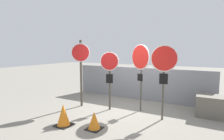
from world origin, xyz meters
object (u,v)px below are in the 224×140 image
stop_sign_2 (140,62)px  stop_sign_3 (164,65)px  storage_crate (215,107)px  stop_sign_1 (110,69)px  traffic_cone_1 (94,121)px  traffic_cone_0 (63,115)px  stop_sign_0 (81,63)px

stop_sign_2 → stop_sign_3: size_ratio=1.02×
stop_sign_2 → storage_crate: size_ratio=2.12×
stop_sign_3 → stop_sign_2: bearing=137.0°
stop_sign_2 → stop_sign_3: bearing=1.2°
stop_sign_3 → storage_crate: size_ratio=2.08×
stop_sign_3 → storage_crate: stop_sign_3 is taller
stop_sign_1 → stop_sign_3: stop_sign_3 is taller
stop_sign_3 → traffic_cone_1: bearing=-150.2°
stop_sign_3 → stop_sign_1: bearing=162.6°
traffic_cone_1 → stop_sign_2: bearing=73.1°
stop_sign_2 → stop_sign_3: stop_sign_2 is taller
stop_sign_1 → storage_crate: bearing=-3.0°
stop_sign_2 → traffic_cone_0: size_ratio=3.77×
stop_sign_0 → stop_sign_1: bearing=-26.8°
stop_sign_1 → stop_sign_3: (1.89, -0.07, 0.22)m
stop_sign_2 → storage_crate: (2.33, 0.60, -1.41)m
stop_sign_2 → traffic_cone_0: stop_sign_2 is taller
stop_sign_1 → traffic_cone_1: 2.04m
stop_sign_1 → traffic_cone_1: size_ratio=4.35×
stop_sign_1 → traffic_cone_0: stop_sign_1 is taller
stop_sign_2 → stop_sign_0: bearing=-136.8°
traffic_cone_1 → stop_sign_3: bearing=45.1°
stop_sign_0 → stop_sign_1: size_ratio=1.20×
traffic_cone_1 → stop_sign_0: bearing=137.5°
stop_sign_1 → traffic_cone_0: 2.20m
stop_sign_0 → traffic_cone_1: (1.55, -1.42, -1.43)m
traffic_cone_1 → traffic_cone_0: bearing=-166.0°
stop_sign_3 → storage_crate: 2.25m
stop_sign_0 → stop_sign_2: stop_sign_0 is taller
traffic_cone_1 → stop_sign_1: bearing=104.1°
traffic_cone_0 → traffic_cone_1: bearing=14.0°
stop_sign_0 → traffic_cone_0: stop_sign_0 is taller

